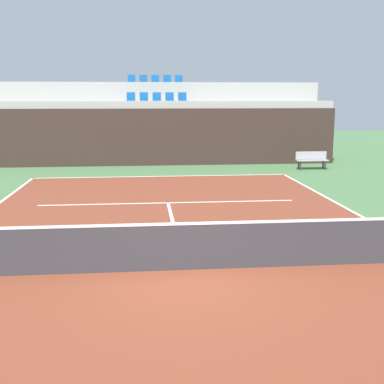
# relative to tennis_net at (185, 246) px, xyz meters

# --- Properties ---
(ground_plane) EXTENTS (80.00, 80.00, 0.00)m
(ground_plane) POSITION_rel_tennis_net_xyz_m (0.00, 0.00, -0.51)
(ground_plane) COLOR #477042
(court_surface) EXTENTS (11.00, 24.00, 0.01)m
(court_surface) POSITION_rel_tennis_net_xyz_m (0.00, 0.00, -0.50)
(court_surface) COLOR brown
(court_surface) RESTS_ON ground_plane
(baseline_far) EXTENTS (11.00, 0.10, 0.00)m
(baseline_far) POSITION_rel_tennis_net_xyz_m (0.00, 11.95, -0.50)
(baseline_far) COLOR white
(baseline_far) RESTS_ON court_surface
(service_line_far) EXTENTS (8.26, 0.10, 0.00)m
(service_line_far) POSITION_rel_tennis_net_xyz_m (0.00, 6.40, -0.50)
(service_line_far) COLOR white
(service_line_far) RESTS_ON court_surface
(centre_service_line) EXTENTS (0.10, 6.40, 0.00)m
(centre_service_line) POSITION_rel_tennis_net_xyz_m (0.00, 3.20, -0.50)
(centre_service_line) COLOR white
(centre_service_line) RESTS_ON court_surface
(back_wall) EXTENTS (18.10, 0.30, 2.84)m
(back_wall) POSITION_rel_tennis_net_xyz_m (0.00, 15.62, 0.91)
(back_wall) COLOR #33231E
(back_wall) RESTS_ON ground_plane
(stands_tier_lower) EXTENTS (18.10, 2.40, 3.20)m
(stands_tier_lower) POSITION_rel_tennis_net_xyz_m (0.00, 16.97, 1.09)
(stands_tier_lower) COLOR #9E9E99
(stands_tier_lower) RESTS_ON ground_plane
(stands_tier_upper) EXTENTS (18.10, 2.40, 4.20)m
(stands_tier_upper) POSITION_rel_tennis_net_xyz_m (0.00, 19.37, 1.59)
(stands_tier_upper) COLOR #9E9E99
(stands_tier_upper) RESTS_ON ground_plane
(seating_row_lower) EXTENTS (3.13, 0.44, 0.44)m
(seating_row_lower) POSITION_rel_tennis_net_xyz_m (-0.00, 17.07, 2.82)
(seating_row_lower) COLOR #145193
(seating_row_lower) RESTS_ON stands_tier_lower
(seating_row_upper) EXTENTS (3.13, 0.44, 0.44)m
(seating_row_upper) POSITION_rel_tennis_net_xyz_m (-0.00, 19.47, 3.81)
(seating_row_upper) COLOR #145193
(seating_row_upper) RESTS_ON stands_tier_upper
(tennis_net) EXTENTS (11.08, 0.08, 1.07)m
(tennis_net) POSITION_rel_tennis_net_xyz_m (0.00, 0.00, 0.00)
(tennis_net) COLOR black
(tennis_net) RESTS_ON court_surface
(player_bench) EXTENTS (1.50, 0.40, 0.85)m
(player_bench) POSITION_rel_tennis_net_xyz_m (7.20, 13.39, -0.00)
(player_bench) COLOR #99999E
(player_bench) RESTS_ON ground_plane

